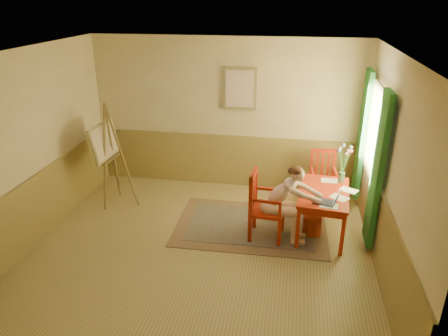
% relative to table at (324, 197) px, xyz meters
% --- Properties ---
extents(room, '(5.04, 4.54, 2.84)m').
position_rel_table_xyz_m(room, '(-1.76, -0.69, 0.77)').
color(room, tan).
rests_on(room, ground).
extents(wainscot, '(5.00, 4.50, 1.00)m').
position_rel_table_xyz_m(wainscot, '(-1.76, 0.11, -0.13)').
color(wainscot, '#AB914C').
rests_on(wainscot, room).
extents(window, '(0.12, 2.01, 2.20)m').
position_rel_table_xyz_m(window, '(0.66, 0.41, 0.71)').
color(window, white).
rests_on(window, room).
extents(wall_portrait, '(0.60, 0.05, 0.76)m').
position_rel_table_xyz_m(wall_portrait, '(-1.51, 1.51, 1.27)').
color(wall_portrait, '#9A8854').
rests_on(wall_portrait, room).
extents(rug, '(2.43, 1.64, 0.02)m').
position_rel_table_xyz_m(rug, '(-1.09, 0.00, -0.62)').
color(rug, '#8C7251').
rests_on(rug, room).
extents(table, '(0.83, 1.26, 0.72)m').
position_rel_table_xyz_m(table, '(0.00, 0.00, 0.00)').
color(table, '#B4260B').
rests_on(table, room).
extents(chair_left, '(0.53, 0.51, 1.07)m').
position_rel_table_xyz_m(chair_left, '(-0.88, -0.27, -0.09)').
color(chair_left, '#B4260B').
rests_on(chair_left, room).
extents(chair_back, '(0.47, 0.49, 0.99)m').
position_rel_table_xyz_m(chair_back, '(0.04, 0.98, -0.14)').
color(chair_back, '#B4260B').
rests_on(chair_back, room).
extents(figure, '(0.91, 0.41, 1.22)m').
position_rel_table_xyz_m(figure, '(-0.58, -0.30, 0.04)').
color(figure, beige).
rests_on(figure, room).
extents(laptop, '(0.40, 0.31, 0.22)m').
position_rel_table_xyz_m(laptop, '(0.03, -0.39, 0.13)').
color(laptop, '#1E2338').
rests_on(laptop, table).
extents(papers, '(0.62, 1.07, 0.00)m').
position_rel_table_xyz_m(papers, '(0.18, -0.04, 0.09)').
color(papers, white).
rests_on(papers, table).
extents(vase, '(0.27, 0.30, 0.61)m').
position_rel_table_xyz_m(vase, '(0.28, 0.41, 0.37)').
color(vase, '#3F724C').
rests_on(vase, table).
extents(wastebasket, '(0.33, 0.33, 0.30)m').
position_rel_table_xyz_m(wastebasket, '(-0.14, -0.07, -0.48)').
color(wastebasket, '#C53E20').
rests_on(wastebasket, room).
extents(easel, '(0.63, 0.82, 1.83)m').
position_rel_table_xyz_m(easel, '(-3.63, 0.42, 0.45)').
color(easel, olive).
rests_on(easel, room).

